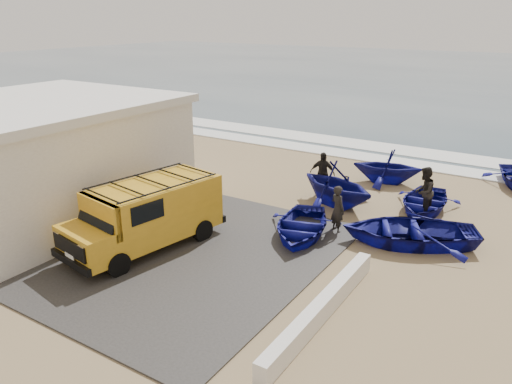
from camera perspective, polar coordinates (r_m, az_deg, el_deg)
The scene contains 16 objects.
ground at distance 17.71m, azimuth -3.10°, elevation -4.72°, with size 160.00×160.00×0.00m, color #937B55.
slab at distance 17.51m, azimuth -12.30°, elevation -5.39°, with size 12.00×10.00×0.05m, color #393735.
ocean at distance 70.12m, azimuth 24.96°, elevation 11.94°, with size 180.00×88.00×0.01m, color #385166.
surf_line at distance 27.78m, azimuth 11.35°, elevation 4.11°, with size 180.00×1.60×0.06m, color white.
surf_wash at distance 30.06m, azimuth 13.11°, elevation 5.14°, with size 180.00×2.20×0.04m, color white.
building at distance 20.87m, azimuth -23.67°, elevation 3.74°, with size 8.40×9.40×4.30m.
parapet at distance 13.08m, azimuth 7.54°, elevation -13.05°, with size 0.35×6.00×0.55m, color silver.
van at distance 16.60m, azimuth -12.29°, elevation -2.32°, with size 2.93×5.54×2.26m.
boat_near_left at distance 17.39m, azimuth 5.15°, elevation -3.89°, with size 2.60×3.64×0.75m, color navy.
boat_near_right at distance 17.54m, azimuth 17.09°, elevation -4.22°, with size 3.17×4.43×0.92m, color navy.
boat_mid_left at distance 20.12m, azimuth 9.20°, elevation 0.90°, with size 3.00×3.48×1.83m, color navy.
boat_mid_right at distance 20.63m, azimuth 18.64°, elevation -1.07°, with size 2.51×3.51×0.73m, color navy.
boat_far_left at distance 23.44m, azimuth 14.77°, elevation 2.89°, with size 2.60×3.01×1.59m, color navy.
fisherman_front at distance 17.69m, azimuth 9.31°, elevation -1.95°, with size 0.63×0.41×1.73m, color black.
fisherman_middle at distance 19.91m, azimuth 18.65°, elevation 0.04°, with size 0.94×0.73×1.93m, color black.
fisherman_back at distance 21.36m, azimuth 7.59°, elevation 2.13°, with size 1.09×0.45×1.85m, color black.
Camera 1 is at (9.40, -13.10, 7.31)m, focal length 35.00 mm.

